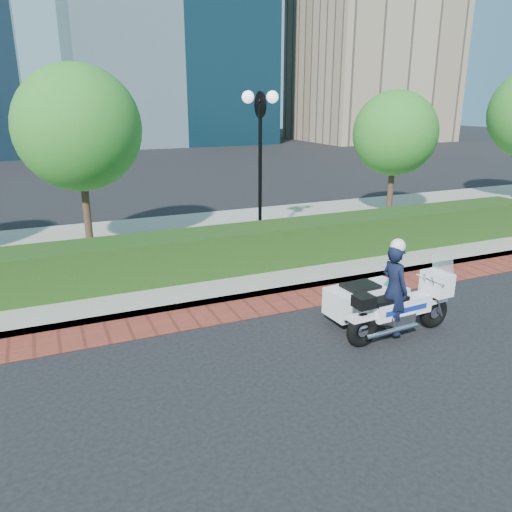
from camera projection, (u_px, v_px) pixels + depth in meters
name	position (u px, v px, depth m)	size (l,w,h in m)	color
ground	(323.00, 330.00, 9.37)	(120.00, 120.00, 0.00)	black
brick_strip	(287.00, 301.00, 10.68)	(60.00, 1.00, 0.01)	maroon
sidewalk	(218.00, 245.00, 14.60)	(60.00, 8.00, 0.15)	gray
hedge_main	(249.00, 247.00, 12.32)	(18.00, 1.20, 1.00)	black
lamppost	(260.00, 145.00, 13.41)	(1.02, 0.70, 4.21)	black
tree_b	(78.00, 128.00, 12.69)	(3.20, 3.20, 4.89)	#332319
tree_c	(395.00, 134.00, 16.61)	(2.80, 2.80, 4.30)	#332319
police_motorcycle	(384.00, 298.00, 9.18)	(2.32, 1.64, 1.88)	black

